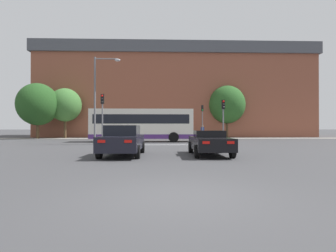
# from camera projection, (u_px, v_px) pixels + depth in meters

# --- Properties ---
(ground_plane) EXTENTS (400.00, 400.00, 0.00)m
(ground_plane) POSITION_uv_depth(u_px,v_px,m) (178.00, 196.00, 5.47)
(ground_plane) COLOR #3D3D3F
(stop_line_strip) EXTENTS (8.51, 0.30, 0.01)m
(stop_line_strip) POSITION_uv_depth(u_px,v_px,m) (164.00, 145.00, 21.91)
(stop_line_strip) COLOR silver
(stop_line_strip) RESTS_ON ground_plane
(far_pavement) EXTENTS (69.46, 2.50, 0.01)m
(far_pavement) POSITION_uv_depth(u_px,v_px,m) (162.00, 138.00, 35.05)
(far_pavement) COLOR gray
(far_pavement) RESTS_ON ground_plane
(brick_civic_building) EXTENTS (43.27, 15.26, 16.64)m
(brick_civic_building) POSITION_uv_depth(u_px,v_px,m) (174.00, 95.00, 45.73)
(brick_civic_building) COLOR brown
(brick_civic_building) RESTS_ON ground_plane
(car_saloon_left) EXTENTS (2.04, 4.63, 1.55)m
(car_saloon_left) POSITION_uv_depth(u_px,v_px,m) (123.00, 140.00, 13.49)
(car_saloon_left) COLOR black
(car_saloon_left) RESTS_ON ground_plane
(car_roadster_right) EXTENTS (1.94, 4.33, 1.29)m
(car_roadster_right) POSITION_uv_depth(u_px,v_px,m) (210.00, 142.00, 13.67)
(car_roadster_right) COLOR black
(car_roadster_right) RESTS_ON ground_plane
(bus_crossing_lead) EXTENTS (10.18, 2.77, 3.28)m
(bus_crossing_lead) POSITION_uv_depth(u_px,v_px,m) (142.00, 124.00, 26.58)
(bus_crossing_lead) COLOR silver
(bus_crossing_lead) RESTS_ON ground_plane
(traffic_light_near_left) EXTENTS (0.26, 0.31, 4.25)m
(traffic_light_near_left) POSITION_uv_depth(u_px,v_px,m) (102.00, 111.00, 21.97)
(traffic_light_near_left) COLOR slate
(traffic_light_near_left) RESTS_ON ground_plane
(traffic_light_far_right) EXTENTS (0.26, 0.31, 4.40)m
(traffic_light_far_right) POSITION_uv_depth(u_px,v_px,m) (202.00, 116.00, 34.45)
(traffic_light_far_right) COLOR slate
(traffic_light_far_right) RESTS_ON ground_plane
(traffic_light_near_right) EXTENTS (0.26, 0.31, 3.84)m
(traffic_light_near_right) POSITION_uv_depth(u_px,v_px,m) (223.00, 114.00, 22.61)
(traffic_light_near_right) COLOR slate
(traffic_light_near_right) RESTS_ON ground_plane
(traffic_light_far_left) EXTENTS (0.26, 0.31, 3.92)m
(traffic_light_far_left) POSITION_uv_depth(u_px,v_px,m) (120.00, 118.00, 34.25)
(traffic_light_far_left) COLOR slate
(traffic_light_far_left) RESTS_ON ground_plane
(street_lamp_junction) EXTENTS (2.28, 0.36, 7.58)m
(street_lamp_junction) POSITION_uv_depth(u_px,v_px,m) (99.00, 91.00, 22.70)
(street_lamp_junction) COLOR slate
(street_lamp_junction) RESTS_ON ground_plane
(pedestrian_waiting) EXTENTS (0.38, 0.46, 1.66)m
(pedestrian_waiting) POSITION_uv_depth(u_px,v_px,m) (144.00, 131.00, 34.95)
(pedestrian_waiting) COLOR brown
(pedestrian_waiting) RESTS_ON ground_plane
(pedestrian_walking_east) EXTENTS (0.34, 0.45, 1.82)m
(pedestrian_walking_east) POSITION_uv_depth(u_px,v_px,m) (190.00, 130.00, 35.29)
(pedestrian_walking_east) COLOR black
(pedestrian_walking_east) RESTS_ON ground_plane
(pedestrian_walking_west) EXTENTS (0.43, 0.28, 1.77)m
(pedestrian_walking_west) POSITION_uv_depth(u_px,v_px,m) (202.00, 131.00, 34.61)
(pedestrian_walking_west) COLOR #333851
(pedestrian_walking_west) RESTS_ON ground_plane
(tree_by_building) EXTENTS (4.38, 4.38, 6.89)m
(tree_by_building) POSITION_uv_depth(u_px,v_px,m) (65.00, 105.00, 36.22)
(tree_by_building) COLOR #4C3823
(tree_by_building) RESTS_ON ground_plane
(tree_kerbside) EXTENTS (5.34, 5.34, 7.66)m
(tree_kerbside) POSITION_uv_depth(u_px,v_px,m) (227.00, 105.00, 38.69)
(tree_kerbside) COLOR #4C3823
(tree_kerbside) RESTS_ON ground_plane
(tree_distant) EXTENTS (5.26, 5.26, 7.26)m
(tree_distant) POSITION_uv_depth(u_px,v_px,m) (38.00, 104.00, 34.28)
(tree_distant) COLOR #4C3823
(tree_distant) RESTS_ON ground_plane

